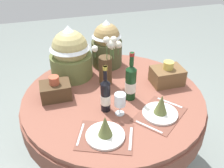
% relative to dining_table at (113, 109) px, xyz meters
% --- Properties ---
extents(ground, '(8.00, 8.00, 0.00)m').
position_rel_dining_table_xyz_m(ground, '(0.00, 0.00, -0.60)').
color(ground, gray).
extents(dining_table, '(1.38, 1.38, 0.73)m').
position_rel_dining_table_xyz_m(dining_table, '(0.00, 0.00, 0.00)').
color(dining_table, brown).
rests_on(dining_table, ground).
extents(place_setting_left, '(0.41, 0.37, 0.16)m').
position_rel_dining_table_xyz_m(place_setting_left, '(-0.17, -0.40, 0.18)').
color(place_setting_left, brown).
rests_on(place_setting_left, dining_table).
extents(place_setting_right, '(0.43, 0.42, 0.16)m').
position_rel_dining_table_xyz_m(place_setting_right, '(0.24, -0.30, 0.18)').
color(place_setting_right, brown).
rests_on(place_setting_right, dining_table).
extents(flower_vase, '(0.24, 0.13, 0.42)m').
position_rel_dining_table_xyz_m(flower_vase, '(-0.00, 0.17, 0.32)').
color(flower_vase, '#47331E').
rests_on(flower_vase, dining_table).
extents(wine_bottle_left, '(0.08, 0.08, 0.37)m').
position_rel_dining_table_xyz_m(wine_bottle_left, '(0.11, -0.07, 0.27)').
color(wine_bottle_left, '#143819').
rests_on(wine_bottle_left, dining_table).
extents(wine_bottle_centre, '(0.07, 0.07, 0.35)m').
position_rel_dining_table_xyz_m(wine_bottle_centre, '(-0.10, -0.15, 0.26)').
color(wine_bottle_centre, black).
rests_on(wine_bottle_centre, dining_table).
extents(wine_glass_left, '(0.08, 0.08, 0.16)m').
position_rel_dining_table_xyz_m(wine_glass_left, '(-0.02, -0.22, 0.24)').
color(wine_glass_left, silver).
rests_on(wine_glass_left, dining_table).
extents(gift_tub_back_left, '(0.34, 0.34, 0.44)m').
position_rel_dining_table_xyz_m(gift_tub_back_left, '(-0.25, 0.37, 0.36)').
color(gift_tub_back_left, olive).
rests_on(gift_tub_back_left, dining_table).
extents(gift_tub_back_centre, '(0.27, 0.27, 0.42)m').
position_rel_dining_table_xyz_m(gift_tub_back_centre, '(0.08, 0.48, 0.35)').
color(gift_tub_back_centre, '#474C2D').
rests_on(gift_tub_back_centre, dining_table).
extents(woven_basket_side_left, '(0.22, 0.16, 0.18)m').
position_rel_dining_table_xyz_m(woven_basket_side_left, '(-0.41, 0.09, 0.20)').
color(woven_basket_side_left, '#47331E').
rests_on(woven_basket_side_left, dining_table).
extents(woven_basket_side_right, '(0.24, 0.18, 0.19)m').
position_rel_dining_table_xyz_m(woven_basket_side_right, '(0.46, 0.05, 0.20)').
color(woven_basket_side_right, brown).
rests_on(woven_basket_side_right, dining_table).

